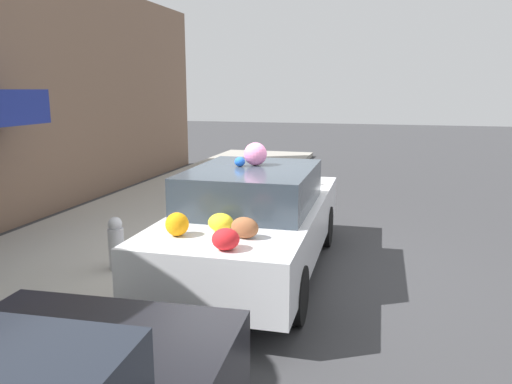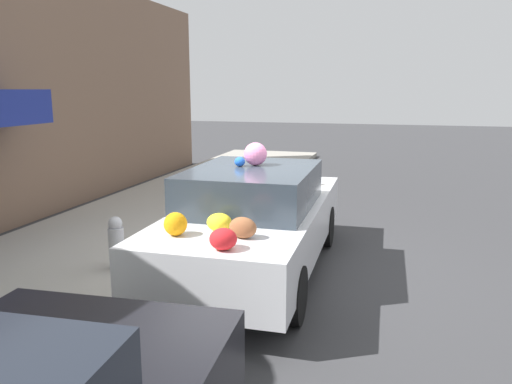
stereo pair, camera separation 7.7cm
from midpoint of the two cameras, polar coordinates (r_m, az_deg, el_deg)
ground_plane at (r=6.92m, az=0.63°, el=-9.10°), size 60.00×60.00×0.00m
sidewalk_curb at (r=8.00m, az=-18.50°, el=-6.26°), size 24.00×3.20×0.15m
fire_hydrant at (r=6.75m, az=-15.35°, el=-5.64°), size 0.20×0.20×0.70m
art_car at (r=6.67m, az=0.24°, el=-3.00°), size 4.50×1.83×1.77m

